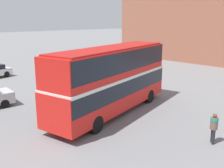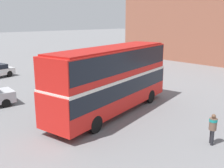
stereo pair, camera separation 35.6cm
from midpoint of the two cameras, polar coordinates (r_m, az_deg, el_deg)
The scene contains 4 objects.
ground_plane at distance 17.18m, azimuth -4.34°, elevation -7.74°, with size 240.00×240.00×0.00m, color slate.
building_row_right at distance 42.97m, azimuth 21.42°, elevation 13.15°, with size 8.80×31.02×12.86m.
double_decker_bus at distance 17.68m, azimuth -0.58°, elevation 1.76°, with size 11.25×4.84×4.54m.
pedestrian_foreground at distance 14.60m, azimuth 20.65°, elevation -8.38°, with size 0.57×0.57×1.65m.
Camera 1 is at (-10.17, -12.29, 6.33)m, focal length 42.00 mm.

